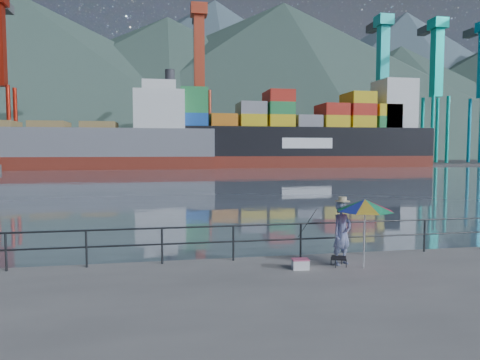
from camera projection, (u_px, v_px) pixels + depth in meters
The scene contains 14 objects.
ground at pixel (341, 350), 7.29m from camera, with size 24.00×11.00×0.50m, color slate.
harbor_water at pixel (172, 160), 138.34m from camera, with size 500.00×280.00×0.00m, color slate.
far_dock at pixel (217, 163), 103.78m from camera, with size 200.00×40.00×0.40m, color #514F4C.
guardrail at pixel (268, 241), 12.34m from camera, with size 22.00×0.06×1.03m.
mountains at pixel (245, 87), 219.05m from camera, with size 600.00×332.80×80.00m.
port_cranes at pixel (313, 94), 97.54m from camera, with size 116.00×28.00×38.40m.
container_stacks at pixel (313, 152), 109.01m from camera, with size 58.00×8.40×7.80m.
fisherman at pixel (342, 233), 11.76m from camera, with size 0.63×0.41×1.73m, color navy.
beach_umbrella at pixel (365, 205), 11.30m from camera, with size 1.58×1.58×1.85m.
folding_stool at pixel (339, 261), 11.59m from camera, with size 0.51×0.51×0.25m.
cooler_bag at pixel (300, 265), 11.31m from camera, with size 0.42×0.28×0.25m, color white.
fishing_rod at pixel (306, 253), 13.08m from camera, with size 0.02×0.02×1.96m, color black.
bulk_carrier at pixel (73, 145), 76.84m from camera, with size 54.01×9.35×14.50m.
container_ship at pixel (308, 137), 86.21m from camera, with size 53.44×8.91×18.10m.
Camera 1 is at (-2.94, -10.15, 3.15)m, focal length 32.00 mm.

